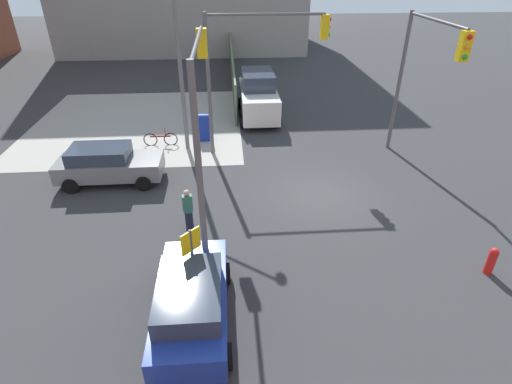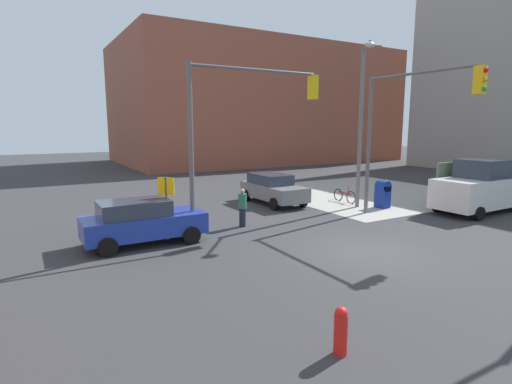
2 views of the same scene
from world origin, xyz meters
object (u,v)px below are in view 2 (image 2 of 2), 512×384
object	(u,v)px
pedestrian_crossing	(242,207)
van_white_delivery	(483,186)
traffic_signal_nw_corner	(245,115)
coupe_blue	(142,221)
street_lamp_corner	(362,116)
smokestack	(373,103)
fire_hydrant	(341,330)
bicycle_leaning_on_fence	(345,196)
traffic_signal_ne_corner	(407,116)
hatchback_gray	(273,188)
mailbox_blue	(383,193)

from	to	relation	value
pedestrian_crossing	van_white_delivery	bearing A→B (deg)	-127.07
traffic_signal_nw_corner	coupe_blue	bearing A→B (deg)	175.73
street_lamp_corner	smokestack	bearing A→B (deg)	42.94
street_lamp_corner	coupe_blue	size ratio (longest dim) A/B	1.88
fire_hydrant	bicycle_leaning_on_fence	size ratio (longest dim) A/B	0.54
street_lamp_corner	bicycle_leaning_on_fence	xyz separation A→B (m)	(0.63, 1.69, -4.35)
traffic_signal_nw_corner	coupe_blue	size ratio (longest dim) A/B	1.53
traffic_signal_nw_corner	traffic_signal_ne_corner	size ratio (longest dim) A/B	1.00
coupe_blue	bicycle_leaning_on_fence	size ratio (longest dim) A/B	2.43
coupe_blue	hatchback_gray	bearing A→B (deg)	26.47
coupe_blue	pedestrian_crossing	world-z (taller)	pedestrian_crossing
pedestrian_crossing	bicycle_leaning_on_fence	size ratio (longest dim) A/B	0.93
street_lamp_corner	hatchback_gray	bearing A→B (deg)	132.43
smokestack	coupe_blue	bearing A→B (deg)	-146.19
traffic_signal_nw_corner	street_lamp_corner	world-z (taller)	street_lamp_corner
coupe_blue	bicycle_leaning_on_fence	bearing A→B (deg)	11.33
mailbox_blue	van_white_delivery	world-z (taller)	van_white_delivery
smokestack	bicycle_leaning_on_fence	distance (m)	35.04
street_lamp_corner	van_white_delivery	distance (m)	6.90
fire_hydrant	bicycle_leaning_on_fence	bearing A→B (deg)	47.07
mailbox_blue	van_white_delivery	xyz separation A→B (m)	(3.47, -3.20, 0.52)
smokestack	street_lamp_corner	distance (m)	36.04
traffic_signal_ne_corner	bicycle_leaning_on_fence	xyz separation A→B (m)	(1.10, 4.81, -4.29)
mailbox_blue	coupe_blue	size ratio (longest dim) A/B	0.34
mailbox_blue	coupe_blue	world-z (taller)	coupe_blue
traffic_signal_nw_corner	mailbox_blue	xyz separation A→B (m)	(8.42, 0.50, -3.89)
smokestack	traffic_signal_ne_corner	size ratio (longest dim) A/B	2.24
smokestack	van_white_delivery	distance (m)	36.03
hatchback_gray	van_white_delivery	distance (m)	10.55
coupe_blue	pedestrian_crossing	xyz separation A→B (m)	(4.33, 0.39, 0.00)
street_lamp_corner	hatchback_gray	world-z (taller)	street_lamp_corner
van_white_delivery	pedestrian_crossing	distance (m)	12.16
hatchback_gray	traffic_signal_ne_corner	bearing A→B (deg)	-68.07
street_lamp_corner	van_white_delivery	xyz separation A→B (m)	(4.70, -3.71, -3.42)
street_lamp_corner	coupe_blue	distance (m)	11.96
coupe_blue	bicycle_leaning_on_fence	world-z (taller)	coupe_blue
traffic_signal_ne_corner	mailbox_blue	size ratio (longest dim) A/B	4.55
street_lamp_corner	traffic_signal_nw_corner	bearing A→B (deg)	-172.00
street_lamp_corner	fire_hydrant	xyz separation A→B (m)	(-9.97, -9.71, -4.22)
mailbox_blue	fire_hydrant	world-z (taller)	mailbox_blue
hatchback_gray	coupe_blue	distance (m)	9.17
traffic_signal_nw_corner	van_white_delivery	bearing A→B (deg)	-12.79
traffic_signal_ne_corner	fire_hydrant	bearing A→B (deg)	-145.28
smokestack	traffic_signal_nw_corner	xyz separation A→B (m)	(-33.51, -25.50, -2.61)
hatchback_gray	pedestrian_crossing	distance (m)	5.36
traffic_signal_ne_corner	hatchback_gray	world-z (taller)	traffic_signal_ne_corner
traffic_signal_ne_corner	pedestrian_crossing	distance (m)	8.03
fire_hydrant	coupe_blue	world-z (taller)	coupe_blue
van_white_delivery	mailbox_blue	bearing A→B (deg)	137.32
smokestack	coupe_blue	distance (m)	45.73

